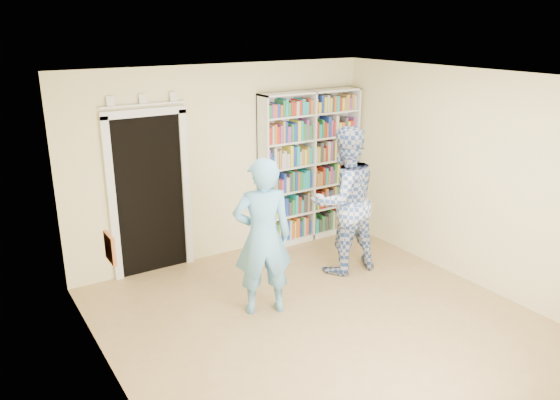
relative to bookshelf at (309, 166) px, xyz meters
name	(u,v)px	position (x,y,z in m)	size (l,w,h in m)	color
floor	(330,329)	(-1.35, -2.34, -1.15)	(5.00, 5.00, 0.00)	#9D794C
ceiling	(338,80)	(-1.35, -2.34, 1.55)	(5.00, 5.00, 0.00)	white
wall_back	(224,163)	(-1.35, 0.16, 0.20)	(4.50, 4.50, 0.00)	beige
wall_left	(115,262)	(-3.60, -2.34, 0.20)	(5.00, 5.00, 0.00)	beige
wall_right	(478,181)	(0.90, -2.34, 0.20)	(5.00, 5.00, 0.00)	beige
bookshelf	(309,166)	(0.00, 0.00, 0.00)	(1.65, 0.31, 2.27)	white
doorway	(149,187)	(-2.45, 0.13, 0.03)	(1.10, 0.08, 2.43)	black
wall_art	(110,248)	(-3.58, -2.14, 0.25)	(0.03, 0.25, 0.25)	brown
man_blue	(263,237)	(-1.76, -1.60, -0.23)	(0.67, 0.44, 1.84)	#5EA2D2
man_plaid	(344,201)	(-0.29, -1.21, -0.16)	(0.96, 0.75, 1.98)	#32539A
paper_sheet	(360,201)	(-0.17, -1.38, -0.14)	(0.21, 0.01, 0.30)	white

